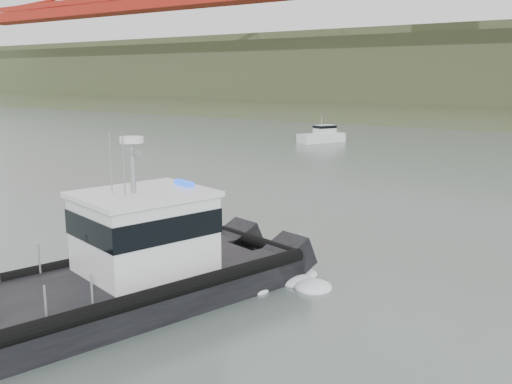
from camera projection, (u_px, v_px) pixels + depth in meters
The scene contains 3 objects.
ground at pixel (129, 289), 20.47m from camera, with size 400.00×400.00×0.00m, color slate.
patrol_boat at pixel (136, 262), 18.93m from camera, with size 7.17×12.68×5.81m.
motorboat at pixel (322, 136), 66.19m from camera, with size 4.04×6.02×3.15m.
Camera 1 is at (14.80, -13.30, 7.49)m, focal length 40.00 mm.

